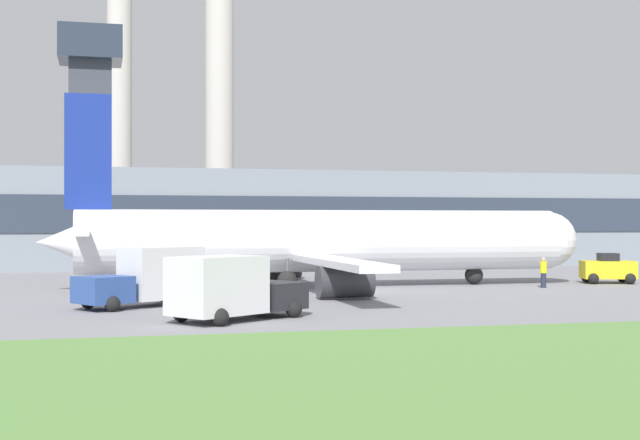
# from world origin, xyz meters

# --- Properties ---
(ground_plane) EXTENTS (400.00, 400.00, 0.00)m
(ground_plane) POSITION_xyz_m (0.00, 0.00, 0.00)
(ground_plane) COLOR gray
(terminal_building) EXTENTS (71.99, 12.29, 20.50)m
(terminal_building) POSITION_xyz_m (-0.57, 30.01, 4.46)
(terminal_building) COLOR gray
(terminal_building) RESTS_ON ground_plane
(smokestack_left) EXTENTS (3.28, 3.28, 38.92)m
(smokestack_left) POSITION_xyz_m (-11.48, 56.57, 19.60)
(smokestack_left) COLOR beige
(smokestack_left) RESTS_ON ground_plane
(smokestack_right) EXTENTS (3.93, 3.93, 36.27)m
(smokestack_right) POSITION_xyz_m (0.43, 58.93, 18.29)
(smokestack_right) COLOR beige
(smokestack_right) RESTS_ON ground_plane
(airplane) EXTENTS (33.35, 30.20, 11.22)m
(airplane) POSITION_xyz_m (-0.85, 3.30, 2.74)
(airplane) COLOR white
(airplane) RESTS_ON ground_plane
(pushback_tug) EXTENTS (3.65, 2.93, 1.94)m
(pushback_tug) POSITION_xyz_m (17.92, 2.08, 0.86)
(pushback_tug) COLOR yellow
(pushback_tug) RESTS_ON ground_plane
(baggage_truck) EXTENTS (6.20, 4.98, 2.76)m
(baggage_truck) POSITION_xyz_m (-11.56, -6.54, 1.34)
(baggage_truck) COLOR #2D4C93
(baggage_truck) RESTS_ON ground_plane
(fuel_truck) EXTENTS (6.16, 5.29, 2.60)m
(fuel_truck) POSITION_xyz_m (-8.70, -13.48, 1.28)
(fuel_truck) COLOR #232328
(fuel_truck) RESTS_ON ground_plane
(ground_crew_person) EXTENTS (0.43, 0.43, 1.82)m
(ground_crew_person) POSITION_xyz_m (12.04, -0.41, 0.93)
(ground_crew_person) COLOR #23283D
(ground_crew_person) RESTS_ON ground_plane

